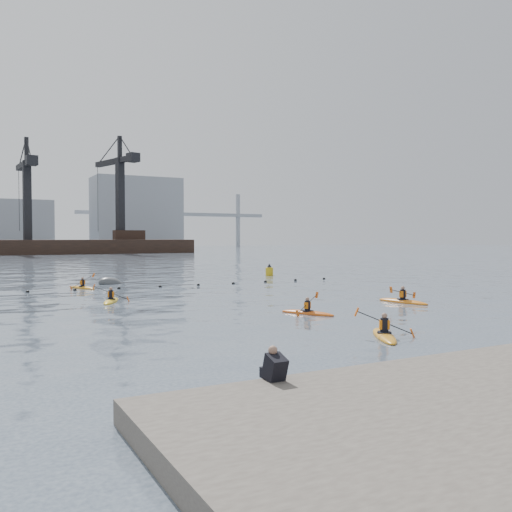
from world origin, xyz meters
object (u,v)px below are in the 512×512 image
Objects in this scene: kayaker_1 at (384,335)px; nav_buoy at (269,271)px; kayaker_0 at (307,312)px; kayaker_4 at (403,301)px; mooring_buoy at (111,284)px; kayaker_3 at (111,300)px; kayaker_5 at (83,287)px.

nav_buoy reaches higher than kayaker_1.
kayaker_0 is at bearing -115.47° from nav_buoy.
mooring_buoy is (-11.68, 19.94, -0.10)m from kayaker_4.
kayaker_5 reaches higher than kayaker_3.
kayaker_0 is 0.84× the size of kayaker_4.
kayaker_5 is (-6.24, 24.81, -0.01)m from kayaker_1.
kayaker_5 is at bearing 113.01° from kayaker_3.
kayaker_0 is 25.97m from nav_buoy.
kayaker_4 is at bearing -59.63° from mooring_buoy.
kayaker_0 is at bearing -91.49° from kayaker_5.
nav_buoy is (3.91, 22.17, 0.30)m from kayaker_4.
kayaker_1 is 0.91× the size of kayaker_4.
kayaker_4 is 1.16× the size of kayaker_5.
kayaker_5 is 2.20× the size of nav_buoy.
kayaker_4 is (7.26, 1.27, 0.01)m from kayaker_0.
kayaker_4 is (14.43, -8.02, 0.01)m from kayaker_3.
kayaker_1 is at bearing -123.99° from kayaker_0.
kayaker_3 is 9.16m from kayaker_5.
kayaker_3 is at bearing 101.10° from kayaker_0.
kayaker_3 is at bearing 142.87° from kayaker_1.
kayaker_4 is 22.37m from kayaker_5.
kayaker_4 is at bearing -72.63° from kayaker_5.
nav_buoy is at bearing 8.17° from mooring_buoy.
nav_buoy is at bearing 37.99° from kayaker_0.
kayaker_3 is 16.51m from kayaker_4.
kayaker_5 reaches higher than mooring_buoy.
kayaker_5 is at bearing -133.78° from mooring_buoy.
mooring_buoy is 1.55× the size of nav_buoy.
kayaker_1 is at bearing -98.34° from kayaker_5.
kayaker_3 is at bearing -39.08° from kayaker_4.
kayaker_4 is at bearing 74.17° from kayaker_1.
kayaker_1 is 16.89m from kayaker_3.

